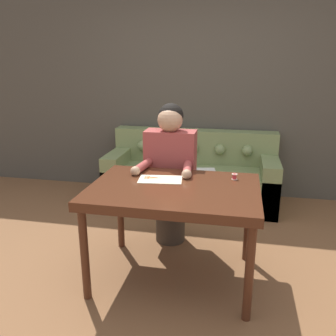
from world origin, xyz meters
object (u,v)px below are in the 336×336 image
(dining_table, at_px, (174,196))
(scissors, at_px, (154,178))
(person, at_px, (170,172))
(thread_spool, at_px, (234,177))
(couch, at_px, (192,177))

(dining_table, relative_size, scissors, 5.05)
(person, bearing_deg, thread_spool, -30.01)
(dining_table, relative_size, thread_spool, 28.01)
(person, height_order, scissors, person)
(person, xyz_separation_m, thread_spool, (0.58, -0.34, 0.10))
(dining_table, height_order, person, person)
(couch, distance_m, thread_spool, 1.55)
(couch, distance_m, person, 1.11)
(dining_table, xyz_separation_m, thread_spool, (0.44, 0.26, 0.10))
(couch, relative_size, scissors, 8.07)
(couch, bearing_deg, thread_spool, -69.22)
(thread_spool, bearing_deg, scissors, -170.94)
(scissors, relative_size, thread_spool, 5.54)
(dining_table, xyz_separation_m, couch, (-0.09, 1.64, -0.38))
(couch, distance_m, scissors, 1.56)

